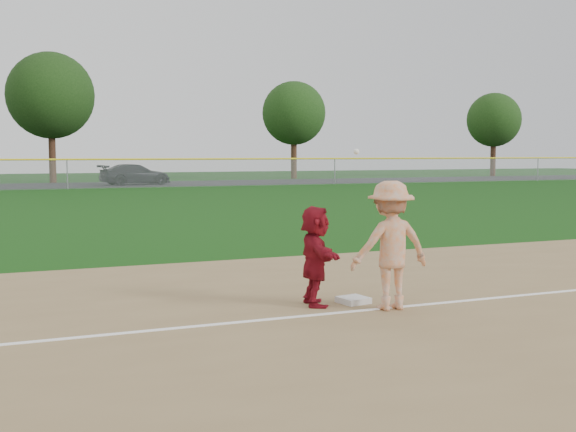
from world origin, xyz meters
name	(u,v)px	position (x,y,z in m)	size (l,w,h in m)	color
ground	(324,303)	(0.00, 0.00, 0.00)	(160.00, 160.00, 0.00)	#103C0B
foul_line	(346,312)	(0.00, -0.80, 0.03)	(60.00, 0.10, 0.01)	white
parking_asphalt	(59,185)	(0.00, 46.00, 0.01)	(120.00, 10.00, 0.01)	black
first_base	(353,300)	(0.41, -0.24, 0.07)	(0.43, 0.43, 0.10)	silver
base_runner	(315,256)	(-0.22, -0.15, 0.81)	(1.47, 0.47, 1.58)	maroon
car_right	(135,174)	(5.51, 45.09, 0.80)	(2.20, 5.42, 1.57)	black
first_base_play	(390,245)	(0.73, -0.84, 1.01)	(1.31, 0.88, 2.47)	#B0B0B3
outfield_fence	(67,160)	(0.00, 40.00, 1.96)	(110.00, 0.12, 110.00)	#999EA0
tree_2	(51,96)	(0.00, 51.50, 7.06)	(7.00, 7.00, 10.58)	#382014
tree_3	(294,113)	(22.00, 52.80, 6.16)	(6.00, 6.00, 9.19)	#3C2416
tree_4	(494,120)	(44.00, 51.20, 5.85)	(5.60, 5.60, 8.67)	#371F14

